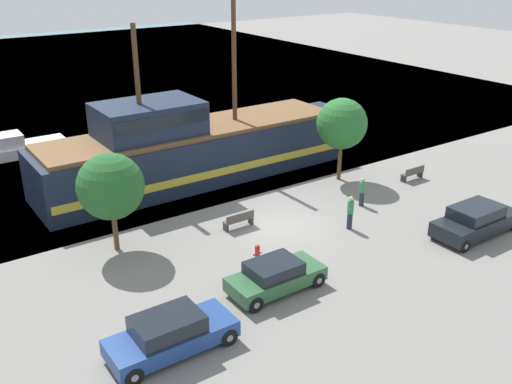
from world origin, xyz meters
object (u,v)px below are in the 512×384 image
at_px(parked_car_curb_rear, 171,334).
at_px(pedestrian_walking_far, 362,192).
at_px(moored_boat_dockside, 6,149).
at_px(parked_car_curb_mid, 476,220).
at_px(bench_promenade_east, 239,220).
at_px(bench_promenade_west, 413,173).
at_px(parked_car_curb_front, 275,276).
at_px(pedestrian_walking_near, 350,212).
at_px(fire_hydrant, 257,252).
at_px(pirate_ship, 192,148).

xyz_separation_m(parked_car_curb_rear, pedestrian_walking_far, (14.27, 5.30, 0.08)).
bearing_deg(moored_boat_dockside, parked_car_curb_mid, -57.05).
bearing_deg(parked_car_curb_rear, bench_promenade_east, 43.27).
bearing_deg(bench_promenade_east, bench_promenade_west, -2.31).
xyz_separation_m(parked_car_curb_mid, bench_promenade_west, (3.14, 6.70, -0.32)).
xyz_separation_m(parked_car_curb_rear, bench_promenade_west, (19.57, 6.30, -0.30)).
relative_size(parked_car_curb_front, pedestrian_walking_near, 2.31).
relative_size(parked_car_curb_mid, bench_promenade_west, 3.02).
relative_size(moored_boat_dockside, parked_car_curb_rear, 1.71).
relative_size(moored_boat_dockside, pedestrian_walking_near, 4.39).
bearing_deg(pedestrian_walking_near, parked_car_curb_rear, -163.09).
bearing_deg(parked_car_curb_mid, fire_hydrant, 158.85).
height_order(pirate_ship, fire_hydrant, pirate_ship).
xyz_separation_m(parked_car_curb_mid, pedestrian_walking_far, (-2.16, 5.69, 0.06)).
height_order(parked_car_curb_front, pedestrian_walking_far, pedestrian_walking_far).
bearing_deg(moored_boat_dockside, bench_promenade_east, -68.37).
distance_m(parked_car_curb_front, fire_hydrant, 2.63).
bearing_deg(parked_car_curb_rear, fire_hydrant, 30.37).
bearing_deg(moored_boat_dockside, pedestrian_walking_near, -61.21).
bearing_deg(fire_hydrant, pedestrian_walking_far, 11.85).
bearing_deg(bench_promenade_east, fire_hydrant, -108.86).
height_order(parked_car_curb_rear, fire_hydrant, parked_car_curb_rear).
xyz_separation_m(parked_car_curb_rear, fire_hydrant, (6.13, 3.59, -0.32)).
bearing_deg(pirate_ship, parked_car_curb_front, -104.27).
relative_size(fire_hydrant, bench_promenade_west, 0.48).
relative_size(parked_car_curb_rear, fire_hydrant, 5.91).
relative_size(parked_car_curb_front, pedestrian_walking_far, 2.53).
relative_size(parked_car_curb_front, parked_car_curb_mid, 0.84).
distance_m(parked_car_curb_front, pedestrian_walking_far, 9.89).
distance_m(bench_promenade_west, pedestrian_walking_far, 5.41).
relative_size(bench_promenade_east, bench_promenade_west, 1.01).
bearing_deg(pedestrian_walking_far, parked_car_curb_rear, -159.63).
relative_size(moored_boat_dockside, parked_car_curb_front, 1.90).
bearing_deg(pedestrian_walking_near, pirate_ship, 106.57).
bearing_deg(pirate_ship, bench_promenade_east, -100.79).
bearing_deg(parked_car_curb_mid, parked_car_curb_rear, 178.62).
bearing_deg(parked_car_curb_front, pedestrian_walking_far, 25.07).
bearing_deg(bench_promenade_east, parked_car_curb_front, -108.58).
xyz_separation_m(pirate_ship, pedestrian_walking_far, (5.65, -8.83, -1.14)).
bearing_deg(parked_car_curb_rear, pirate_ship, 58.61).
bearing_deg(pedestrian_walking_far, parked_car_curb_mid, -69.22).
relative_size(pirate_ship, fire_hydrant, 26.89).
bearing_deg(parked_car_curb_front, pirate_ship, 75.73).
bearing_deg(pedestrian_walking_near, parked_car_curb_front, -159.05).
xyz_separation_m(pedestrian_walking_near, pedestrian_walking_far, (2.51, 1.72, -0.09)).
height_order(pirate_ship, bench_promenade_east, pirate_ship).
height_order(moored_boat_dockside, parked_car_curb_mid, moored_boat_dockside).
relative_size(pirate_ship, parked_car_curb_rear, 4.55).
bearing_deg(pedestrian_walking_far, pedestrian_walking_near, -145.53).
bearing_deg(pedestrian_walking_near, moored_boat_dockside, 118.79).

